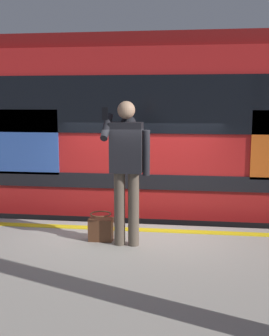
{
  "coord_description": "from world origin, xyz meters",
  "views": [
    {
      "loc": [
        -0.76,
        6.07,
        2.84
      ],
      "look_at": [
        0.02,
        0.3,
        1.91
      ],
      "focal_mm": 44.96,
      "sensor_mm": 36.0,
      "label": 1
    }
  ],
  "objects": [
    {
      "name": "ground_plane",
      "position": [
        0.0,
        0.0,
        0.0
      ],
      "size": [
        23.98,
        23.98,
        0.0
      ],
      "primitive_type": "plane",
      "color": "#4C4742"
    },
    {
      "name": "platform",
      "position": [
        0.0,
        1.83,
        0.5
      ],
      "size": [
        12.34,
        3.65,
        1.01
      ],
      "primitive_type": "cube",
      "color": "#9E998E",
      "rests_on": "ground"
    },
    {
      "name": "safety_line",
      "position": [
        0.0,
        0.3,
        1.01
      ],
      "size": [
        12.09,
        0.16,
        0.01
      ],
      "primitive_type": "cube",
      "color": "yellow",
      "rests_on": "platform"
    },
    {
      "name": "track_rail_near",
      "position": [
        0.0,
        -1.28,
        0.08
      ],
      "size": [
        16.04,
        0.08,
        0.16
      ],
      "primitive_type": "cube",
      "color": "slate",
      "rests_on": "ground"
    },
    {
      "name": "track_rail_far",
      "position": [
        0.0,
        -2.71,
        0.08
      ],
      "size": [
        16.04,
        0.08,
        0.16
      ],
      "primitive_type": "cube",
      "color": "slate",
      "rests_on": "ground"
    },
    {
      "name": "train_carriage",
      "position": [
        -0.15,
        -1.99,
        2.41
      ],
      "size": [
        12.34,
        3.03,
        3.75
      ],
      "color": "red",
      "rests_on": "ground"
    },
    {
      "name": "passenger",
      "position": [
        0.03,
        0.93,
        2.1
      ],
      "size": [
        0.57,
        0.55,
        1.83
      ],
      "color": "brown",
      "rests_on": "platform"
    },
    {
      "name": "handbag",
      "position": [
        0.4,
        0.82,
        1.18
      ],
      "size": [
        0.31,
        0.28,
        0.37
      ],
      "color": "#59331E",
      "rests_on": "platform"
    }
  ]
}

